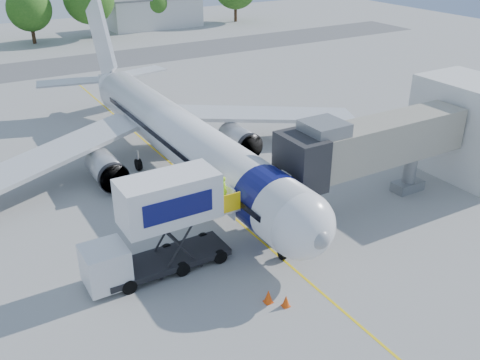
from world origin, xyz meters
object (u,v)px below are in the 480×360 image
jet_bridge (365,146)px  catering_hiloader (159,227)px  aircraft (178,135)px  ground_tug (480,330)px

jet_bridge → catering_hiloader: 14.35m
aircraft → jet_bridge: bearing=-54.3°
aircraft → jet_bridge: (7.99, -11.12, 1.39)m
ground_tug → jet_bridge: bearing=93.8°
jet_bridge → ground_tug: bearing=-108.3°
jet_bridge → catering_hiloader: size_ratio=1.64×
aircraft → ground_tug: 24.05m
aircraft → catering_hiloader: (-6.27, -11.12, -0.19)m
aircraft → jet_bridge: aircraft is taller
catering_hiloader → ground_tug: size_ratio=2.28×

